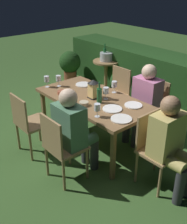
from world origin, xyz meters
name	(u,v)px	position (x,y,z in m)	size (l,w,h in m)	color
ground_plane	(94,142)	(0.00, 0.00, 0.00)	(16.00, 16.00, 0.00)	#385B28
dining_table	(94,102)	(0.00, 0.00, 0.67)	(1.68, 0.85, 0.72)	olive
chair_side_left_a	(29,121)	(-0.38, -0.82, 0.49)	(0.42, 0.40, 0.87)	#9E7A51
chair_side_left_b	(61,145)	(0.38, -0.82, 0.49)	(0.42, 0.40, 0.87)	#9E7A51
person_in_green	(74,128)	(0.38, -0.62, 0.64)	(0.38, 0.47, 1.15)	#4C7A5B
chair_side_right_a	(116,91)	(-0.38, 0.82, 0.49)	(0.42, 0.40, 0.87)	#9E7A51
chair_head_far	(155,146)	(1.09, 0.00, 0.49)	(0.40, 0.42, 0.87)	#9E7A51
person_in_mustard	(171,142)	(1.28, 0.00, 0.64)	(0.48, 0.38, 1.15)	tan
chair_side_right_b	(152,106)	(0.38, 0.82, 0.49)	(0.42, 0.40, 0.87)	#9E7A51
person_in_pink	(144,100)	(0.38, 0.62, 0.64)	(0.38, 0.47, 1.15)	#C675A3
lantern_centerpiece	(93,88)	(-0.01, 0.00, 0.87)	(0.15, 0.15, 0.27)	black
green_bottle_on_table	(99,95)	(0.17, -0.04, 0.83)	(0.07, 0.07, 0.29)	#1E5B2D
wine_glass_a	(58,79)	(-0.68, -0.11, 0.84)	(0.08, 0.08, 0.17)	silver
wine_glass_b	(114,85)	(0.04, 0.35, 0.84)	(0.08, 0.08, 0.17)	silver
wine_glass_c	(97,108)	(0.45, -0.33, 0.84)	(0.08, 0.08, 0.17)	silver
wine_glass_d	(106,91)	(0.14, 0.10, 0.84)	(0.08, 0.08, 0.17)	silver
wine_glass_e	(47,80)	(-0.77, -0.26, 0.84)	(0.08, 0.08, 0.17)	silver
plate_a	(112,109)	(0.43, -0.05, 0.73)	(0.25, 0.25, 0.01)	white
plate_b	(83,84)	(-0.48, 0.20, 0.73)	(0.23, 0.23, 0.01)	white
plate_c	(121,119)	(0.69, -0.16, 0.73)	(0.25, 0.25, 0.01)	white
plate_d	(133,105)	(0.53, 0.23, 0.73)	(0.23, 0.23, 0.01)	white
bowl_olives	(84,103)	(0.10, -0.25, 0.75)	(0.12, 0.12, 0.05)	#BCAD8E
bowl_bread	(62,92)	(-0.40, -0.24, 0.75)	(0.13, 0.13, 0.04)	#9E5138
side_table	(106,70)	(-1.46, 1.59, 0.42)	(0.55, 0.55, 0.63)	#937047
ice_bucket	(106,56)	(-1.46, 1.59, 0.72)	(0.26, 0.26, 0.34)	#B2B7BF
hedge_backdrop	(177,83)	(0.00, 2.03, 0.45)	(5.42, 0.72, 0.90)	#1E4219
potted_plant_by_hedge	(70,64)	(-2.38, 1.32, 0.40)	(0.49, 0.49, 0.69)	brown
potted_plant_corner	(121,85)	(-0.77, 1.35, 0.35)	(0.43, 0.43, 0.63)	brown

